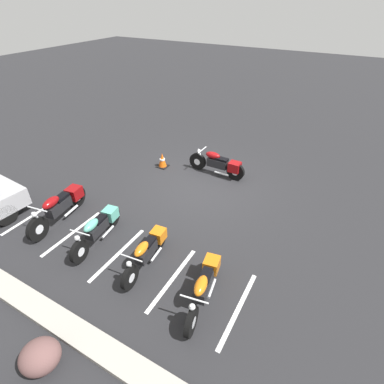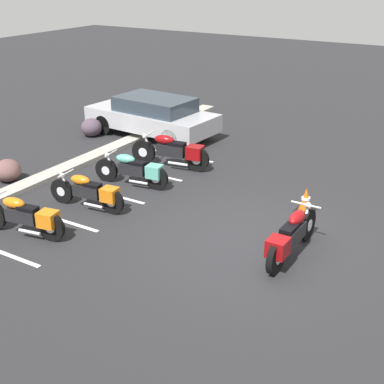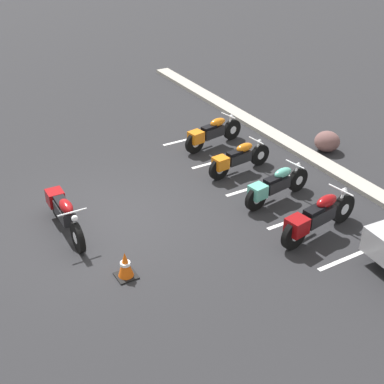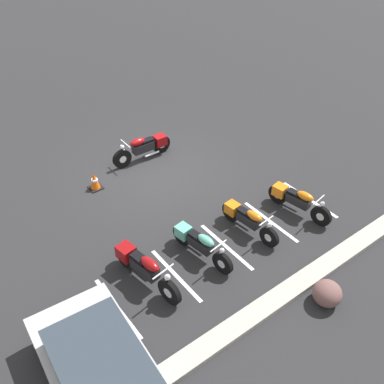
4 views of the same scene
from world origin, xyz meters
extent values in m
plane|color=#262628|center=(0.00, 0.00, 0.00)|extent=(60.00, 60.00, 0.00)
cylinder|color=black|center=(0.75, -0.94, 0.33)|extent=(0.66, 0.13, 0.65)
cylinder|color=silver|center=(0.75, -0.94, 0.33)|extent=(0.25, 0.13, 0.25)
cylinder|color=black|center=(-0.79, -0.91, 0.33)|extent=(0.66, 0.13, 0.65)
cylinder|color=silver|center=(-0.79, -0.91, 0.33)|extent=(0.25, 0.13, 0.25)
cube|color=black|center=(-0.07, -0.92, 0.48)|extent=(0.76, 0.29, 0.30)
ellipsoid|color=maroon|center=(0.13, -0.93, 0.74)|extent=(0.56, 0.27, 0.24)
cube|color=black|center=(-0.24, -0.92, 0.67)|extent=(0.44, 0.25, 0.08)
cube|color=maroon|center=(-0.74, -0.91, 0.51)|extent=(0.40, 0.36, 0.34)
cylinder|color=silver|center=(0.63, -0.93, 0.59)|extent=(0.26, 0.06, 0.53)
cylinder|color=silver|center=(0.57, -0.93, 0.84)|extent=(0.05, 0.62, 0.04)
sphere|color=silver|center=(0.70, -0.94, 0.76)|extent=(0.14, 0.14, 0.14)
cylinder|color=silver|center=(-0.31, -0.78, 0.18)|extent=(0.55, 0.08, 0.07)
cylinder|color=black|center=(-2.00, 3.48, 0.31)|extent=(0.21, 0.63, 0.62)
cylinder|color=silver|center=(-2.00, 3.48, 0.31)|extent=(0.16, 0.25, 0.23)
cube|color=black|center=(-2.11, 4.14, 0.45)|extent=(0.38, 0.74, 0.28)
ellipsoid|color=orange|center=(-2.15, 4.33, 0.70)|extent=(0.33, 0.56, 0.22)
cube|color=black|center=(-2.09, 3.99, 0.63)|extent=(0.29, 0.44, 0.07)
cube|color=orange|center=(-2.01, 3.52, 0.48)|extent=(0.39, 0.42, 0.32)
cylinder|color=silver|center=(-2.20, 3.89, 0.17)|extent=(0.15, 0.52, 0.07)
cylinder|color=black|center=(-0.50, 4.62, 0.30)|extent=(0.17, 0.60, 0.59)
cylinder|color=silver|center=(-0.50, 4.62, 0.30)|extent=(0.13, 0.24, 0.23)
cylinder|color=black|center=(-0.36, 3.24, 0.30)|extent=(0.17, 0.60, 0.59)
cylinder|color=silver|center=(-0.36, 3.24, 0.30)|extent=(0.13, 0.24, 0.23)
cube|color=black|center=(-0.42, 3.88, 0.43)|extent=(0.32, 0.70, 0.27)
ellipsoid|color=orange|center=(-0.44, 4.06, 0.67)|extent=(0.28, 0.52, 0.22)
cube|color=black|center=(-0.41, 3.73, 0.61)|extent=(0.25, 0.41, 0.07)
cube|color=orange|center=(-0.36, 3.28, 0.46)|extent=(0.36, 0.39, 0.31)
cylinder|color=silver|center=(-0.48, 4.51, 0.53)|extent=(0.08, 0.24, 0.48)
cylinder|color=silver|center=(-0.48, 4.46, 0.76)|extent=(0.56, 0.09, 0.03)
sphere|color=silver|center=(-0.49, 4.58, 0.69)|extent=(0.13, 0.13, 0.13)
cylinder|color=silver|center=(-0.53, 3.65, 0.16)|extent=(0.11, 0.50, 0.06)
cylinder|color=black|center=(1.10, 4.60, 0.31)|extent=(0.20, 0.62, 0.61)
cylinder|color=silver|center=(1.10, 4.60, 0.31)|extent=(0.15, 0.25, 0.23)
cylinder|color=black|center=(1.31, 3.18, 0.31)|extent=(0.20, 0.62, 0.61)
cylinder|color=silver|center=(1.31, 3.18, 0.31)|extent=(0.15, 0.25, 0.23)
cube|color=black|center=(1.21, 3.84, 0.44)|extent=(0.36, 0.73, 0.28)
ellipsoid|color=#59B29E|center=(1.19, 4.03, 0.69)|extent=(0.31, 0.55, 0.22)
cube|color=black|center=(1.23, 3.69, 0.63)|extent=(0.28, 0.44, 0.07)
cube|color=#59B29E|center=(1.30, 3.23, 0.47)|extent=(0.38, 0.41, 0.31)
cylinder|color=silver|center=(1.12, 4.49, 0.55)|extent=(0.09, 0.25, 0.49)
cylinder|color=silver|center=(1.13, 4.44, 0.79)|extent=(0.57, 0.12, 0.03)
sphere|color=silver|center=(1.11, 4.55, 0.71)|extent=(0.13, 0.13, 0.13)
cylinder|color=silver|center=(1.12, 3.60, 0.17)|extent=(0.14, 0.51, 0.06)
cylinder|color=black|center=(2.68, 4.57, 0.34)|extent=(0.23, 0.70, 0.69)
cylinder|color=silver|center=(2.68, 4.57, 0.34)|extent=(0.17, 0.28, 0.26)
cylinder|color=black|center=(2.93, 2.98, 0.34)|extent=(0.23, 0.70, 0.69)
cylinder|color=silver|center=(2.93, 2.98, 0.34)|extent=(0.17, 0.28, 0.26)
cube|color=black|center=(2.81, 3.72, 0.50)|extent=(0.41, 0.82, 0.31)
ellipsoid|color=maroon|center=(2.78, 3.93, 0.78)|extent=(0.35, 0.62, 0.25)
cube|color=black|center=(2.84, 3.55, 0.71)|extent=(0.32, 0.49, 0.08)
cube|color=maroon|center=(2.92, 3.03, 0.53)|extent=(0.43, 0.47, 0.35)
cylinder|color=silver|center=(2.70, 4.44, 0.61)|extent=(0.10, 0.28, 0.55)
cylinder|color=silver|center=(2.71, 4.38, 0.88)|extent=(0.64, 0.13, 0.04)
sphere|color=silver|center=(2.69, 4.52, 0.80)|extent=(0.15, 0.15, 0.15)
cylinder|color=silver|center=(2.71, 3.44, 0.19)|extent=(0.16, 0.58, 0.07)
cylinder|color=black|center=(4.28, 7.33, 0.32)|extent=(0.26, 0.65, 0.64)
cylinder|color=black|center=(5.85, 7.22, 0.32)|extent=(0.26, 0.65, 0.64)
cylinder|color=black|center=(4.09, 4.58, 0.32)|extent=(0.26, 0.65, 0.64)
cylinder|color=black|center=(5.66, 4.48, 0.32)|extent=(0.26, 0.65, 0.64)
cube|color=#B2B2B7|center=(4.97, 5.90, 0.56)|extent=(2.09, 4.41, 0.55)
cube|color=#2D3842|center=(4.96, 5.75, 1.06)|extent=(1.67, 2.51, 0.45)
cube|color=#A8A399|center=(0.00, 6.08, 0.06)|extent=(18.00, 0.50, 0.12)
ellipsoid|color=#4E3E4A|center=(3.89, 7.55, 0.29)|extent=(0.93, 0.92, 0.58)
ellipsoid|color=brown|center=(-0.23, 6.78, 0.29)|extent=(0.99, 0.99, 0.58)
cube|color=black|center=(2.02, -0.44, 0.01)|extent=(0.40, 0.40, 0.03)
cone|color=#EA590F|center=(2.02, -0.44, 0.28)|extent=(0.32, 0.32, 0.57)
cylinder|color=white|center=(2.02, -0.44, 0.31)|extent=(0.20, 0.20, 0.06)
cube|color=white|center=(-2.88, 3.99, 0.00)|extent=(0.10, 2.10, 0.00)
cube|color=white|center=(-1.22, 3.99, 0.00)|extent=(0.10, 2.10, 0.00)
cube|color=white|center=(0.44, 3.99, 0.00)|extent=(0.10, 2.10, 0.00)
cube|color=white|center=(2.11, 3.99, 0.00)|extent=(0.10, 2.10, 0.00)
cube|color=white|center=(3.77, 3.99, 0.00)|extent=(0.10, 2.10, 0.00)
camera|label=1|loc=(-3.92, 7.88, 5.67)|focal=28.00mm
camera|label=2|loc=(-8.76, -3.98, 5.23)|focal=50.00mm
camera|label=3|loc=(9.72, -3.44, 6.71)|focal=50.00mm
camera|label=4|loc=(6.35, 10.27, 8.55)|focal=42.00mm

